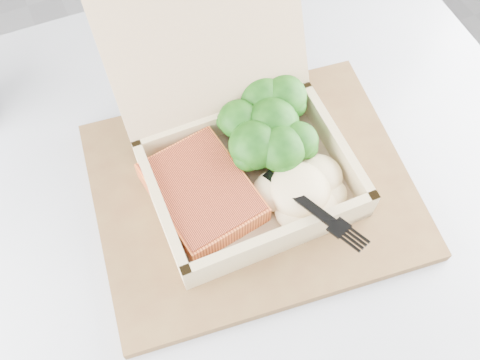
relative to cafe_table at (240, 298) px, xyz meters
name	(u,v)px	position (x,y,z in m)	size (l,w,h in m)	color
cafe_table	(240,298)	(0.00, 0.00, 0.00)	(0.85, 0.85, 0.74)	black
serving_tray	(253,189)	(0.04, 0.05, 0.20)	(0.35, 0.28, 0.01)	brown
takeout_container	(237,137)	(0.04, 0.09, 0.25)	(0.22, 0.25, 0.19)	tan
salmon_fillet	(202,192)	(-0.02, 0.06, 0.23)	(0.09, 0.12, 0.03)	orange
broccoli_pile	(272,127)	(0.08, 0.10, 0.24)	(0.13, 0.13, 0.05)	#266B17
mashed_potatoes	(299,190)	(0.08, 0.02, 0.23)	(0.11, 0.09, 0.04)	beige
plastic_fork	(286,186)	(0.06, 0.02, 0.25)	(0.05, 0.14, 0.03)	black
receipt	(224,73)	(0.08, 0.23, 0.19)	(0.07, 0.14, 0.00)	silver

